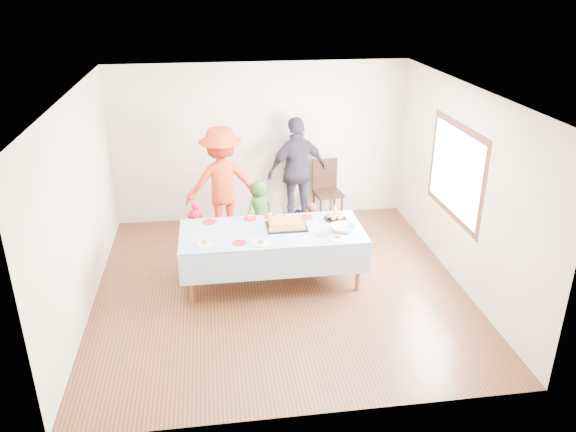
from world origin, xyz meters
The scene contains 22 objects.
ground centered at (0.00, 0.00, 0.00)m, with size 5.00×5.00×0.00m, color #492615.
room_walls centered at (0.05, 0.00, 1.77)m, with size 5.04×5.04×2.72m.
party_table centered at (-0.08, 0.17, 0.72)m, with size 2.50×1.10×0.78m.
birthday_cake centered at (0.13, 0.26, 0.83)m, with size 0.55×0.43×0.10m.
rolls_tray centered at (0.86, 0.43, 0.82)m, with size 0.32×0.32×0.10m.
punch_bowl centered at (0.88, 0.03, 0.82)m, with size 0.33×0.33×0.08m, color silver.
party_hat centered at (0.89, 0.63, 0.86)m, with size 0.09×0.09×0.16m, color white.
fork_pile centered at (0.57, -0.05, 0.81)m, with size 0.24×0.18×0.07m, color white, non-canonical shape.
plate_red_far_a centered at (-0.92, 0.58, 0.79)m, with size 0.20×0.20×0.01m, color red.
plate_red_far_b centered at (-0.35, 0.61, 0.79)m, with size 0.19×0.19×0.01m, color red.
plate_red_far_c centered at (-0.05, 0.63, 0.79)m, with size 0.18×0.18×0.01m, color red.
plate_red_far_d centered at (0.46, 0.55, 0.79)m, with size 0.19×0.19×0.01m, color red.
plate_red_near centered at (-0.54, -0.15, 0.79)m, with size 0.18×0.18×0.01m, color red.
plate_white_left centered at (-1.00, -0.12, 0.79)m, with size 0.21×0.21×0.01m, color white.
plate_white_mid centered at (-0.27, -0.21, 0.79)m, with size 0.22×0.22×0.01m, color white.
plate_white_right centered at (0.75, -0.19, 0.79)m, with size 0.24×0.24×0.01m, color white.
dining_chair centered at (1.12, 2.29, 0.58)m, with size 0.50×0.50×1.04m.
toddler_left centered at (-1.13, 1.44, 0.39)m, with size 0.28×0.19×0.78m, color #E11C4D.
toddler_mid centered at (-0.11, 1.72, 0.47)m, with size 0.46×0.30×0.94m, color #327226.
toddler_right centered at (0.63, 1.14, 0.38)m, with size 0.37×0.29×0.75m, color #BB7057.
adult_left centered at (-0.70, 1.77, 0.92)m, with size 1.19×0.68×1.84m, color red.
adult_right centered at (0.58, 2.20, 0.92)m, with size 1.08×0.45×1.85m, color #2F2B3C.
Camera 1 is at (-0.84, -6.72, 4.01)m, focal length 35.00 mm.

